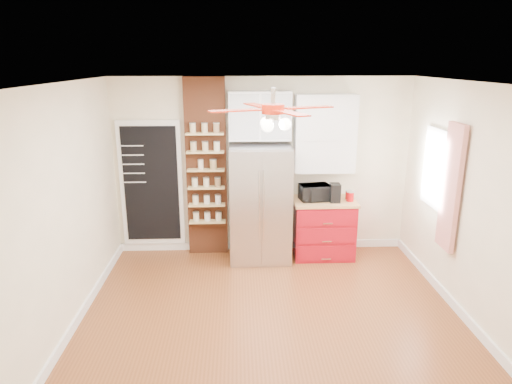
{
  "coord_description": "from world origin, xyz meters",
  "views": [
    {
      "loc": [
        -0.38,
        -4.82,
        2.92
      ],
      "look_at": [
        -0.14,
        0.9,
        1.26
      ],
      "focal_mm": 32.0,
      "sensor_mm": 36.0,
      "label": 1
    }
  ],
  "objects_px": {
    "coffee_maker": "(335,193)",
    "canister_left": "(350,197)",
    "red_cabinet": "(323,228)",
    "pantry_jar_oats": "(201,164)",
    "toaster_oven": "(315,192)",
    "ceiling_fan": "(273,110)",
    "fridge": "(260,203)"
  },
  "relations": [
    {
      "from": "toaster_oven",
      "to": "pantry_jar_oats",
      "type": "xyz_separation_m",
      "value": [
        -1.69,
        0.12,
        0.42
      ]
    },
    {
      "from": "red_cabinet",
      "to": "canister_left",
      "type": "height_order",
      "value": "canister_left"
    },
    {
      "from": "fridge",
      "to": "coffee_maker",
      "type": "relative_size",
      "value": 6.31
    },
    {
      "from": "fridge",
      "to": "pantry_jar_oats",
      "type": "relative_size",
      "value": 13.04
    },
    {
      "from": "fridge",
      "to": "red_cabinet",
      "type": "xyz_separation_m",
      "value": [
        0.97,
        0.05,
        -0.42
      ]
    },
    {
      "from": "coffee_maker",
      "to": "canister_left",
      "type": "distance_m",
      "value": 0.25
    },
    {
      "from": "fridge",
      "to": "canister_left",
      "type": "relative_size",
      "value": 12.83
    },
    {
      "from": "canister_left",
      "to": "fridge",
      "type": "bearing_deg",
      "value": 179.23
    },
    {
      "from": "fridge",
      "to": "canister_left",
      "type": "bearing_deg",
      "value": -0.77
    },
    {
      "from": "red_cabinet",
      "to": "fridge",
      "type": "bearing_deg",
      "value": -177.05
    },
    {
      "from": "red_cabinet",
      "to": "coffee_maker",
      "type": "xyz_separation_m",
      "value": [
        0.13,
        -0.1,
        0.59
      ]
    },
    {
      "from": "red_cabinet",
      "to": "pantry_jar_oats",
      "type": "xyz_separation_m",
      "value": [
        -1.84,
        0.11,
        0.99
      ]
    },
    {
      "from": "ceiling_fan",
      "to": "toaster_oven",
      "type": "height_order",
      "value": "ceiling_fan"
    },
    {
      "from": "pantry_jar_oats",
      "to": "canister_left",
      "type": "bearing_deg",
      "value": -4.62
    },
    {
      "from": "canister_left",
      "to": "pantry_jar_oats",
      "type": "height_order",
      "value": "pantry_jar_oats"
    },
    {
      "from": "red_cabinet",
      "to": "ceiling_fan",
      "type": "distance_m",
      "value": 2.75
    },
    {
      "from": "red_cabinet",
      "to": "pantry_jar_oats",
      "type": "bearing_deg",
      "value": 176.55
    },
    {
      "from": "toaster_oven",
      "to": "canister_left",
      "type": "bearing_deg",
      "value": -15.62
    },
    {
      "from": "toaster_oven",
      "to": "canister_left",
      "type": "height_order",
      "value": "toaster_oven"
    },
    {
      "from": "fridge",
      "to": "ceiling_fan",
      "type": "distance_m",
      "value": 2.25
    },
    {
      "from": "fridge",
      "to": "canister_left",
      "type": "distance_m",
      "value": 1.34
    },
    {
      "from": "coffee_maker",
      "to": "canister_left",
      "type": "relative_size",
      "value": 2.03
    },
    {
      "from": "ceiling_fan",
      "to": "coffee_maker",
      "type": "xyz_separation_m",
      "value": [
        1.05,
        1.58,
        -1.39
      ]
    },
    {
      "from": "toaster_oven",
      "to": "pantry_jar_oats",
      "type": "height_order",
      "value": "pantry_jar_oats"
    },
    {
      "from": "red_cabinet",
      "to": "canister_left",
      "type": "bearing_deg",
      "value": -10.41
    },
    {
      "from": "fridge",
      "to": "toaster_oven",
      "type": "bearing_deg",
      "value": 3.02
    },
    {
      "from": "ceiling_fan",
      "to": "canister_left",
      "type": "bearing_deg",
      "value": 51.33
    },
    {
      "from": "ceiling_fan",
      "to": "pantry_jar_oats",
      "type": "relative_size",
      "value": 10.43
    },
    {
      "from": "fridge",
      "to": "red_cabinet",
      "type": "bearing_deg",
      "value": 2.95
    },
    {
      "from": "coffee_maker",
      "to": "canister_left",
      "type": "height_order",
      "value": "coffee_maker"
    },
    {
      "from": "red_cabinet",
      "to": "canister_left",
      "type": "xyz_separation_m",
      "value": [
        0.37,
        -0.07,
        0.52
      ]
    },
    {
      "from": "fridge",
      "to": "toaster_oven",
      "type": "distance_m",
      "value": 0.83
    }
  ]
}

